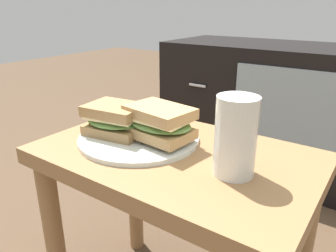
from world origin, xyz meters
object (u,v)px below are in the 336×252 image
(sandwich_front, at_px, (116,119))
(sandwich_back, at_px, (160,122))
(tv_cabinet, at_px, (271,108))
(plate, at_px, (138,139))
(beer_glass, at_px, (236,137))

(sandwich_front, distance_m, sandwich_back, 0.11)
(tv_cabinet, bearing_deg, plate, -89.62)
(sandwich_front, distance_m, beer_glass, 0.29)
(plate, xyz_separation_m, sandwich_back, (0.05, 0.01, 0.05))
(tv_cabinet, xyz_separation_m, beer_glass, (0.24, -0.97, 0.24))
(sandwich_back, relative_size, beer_glass, 1.10)
(tv_cabinet, bearing_deg, sandwich_front, -92.67)
(plate, distance_m, beer_glass, 0.24)
(plate, bearing_deg, sandwich_front, -166.96)
(plate, relative_size, beer_glass, 1.87)
(sandwich_front, bearing_deg, beer_glass, -0.76)
(sandwich_back, distance_m, beer_glass, 0.18)
(tv_cabinet, xyz_separation_m, sandwich_back, (0.06, -0.94, 0.22))
(beer_glass, bearing_deg, plate, 176.15)
(plate, height_order, beer_glass, beer_glass)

